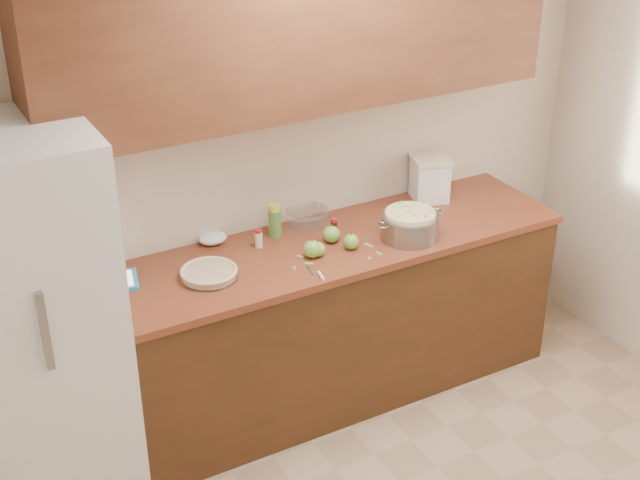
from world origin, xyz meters
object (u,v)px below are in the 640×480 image
flour_canister (430,178)px  tablet (110,282)px  pie (209,273)px  colander (410,225)px

flour_canister → tablet: bearing=-178.4°
pie → tablet: pie is taller
colander → tablet: colander is taller
pie → tablet: 0.46m
flour_canister → tablet: (-1.84, -0.05, -0.12)m
flour_canister → tablet: 1.84m
tablet → pie: bearing=-8.2°
flour_canister → tablet: size_ratio=0.86×
colander → pie: bearing=173.5°
pie → colander: (1.05, -0.12, 0.05)m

